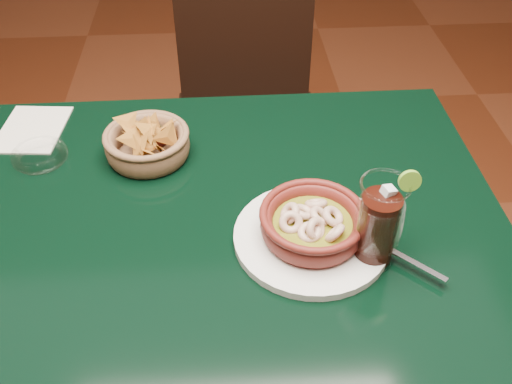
{
  "coord_description": "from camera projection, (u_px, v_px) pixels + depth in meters",
  "views": [
    {
      "loc": [
        0.09,
        -0.78,
        1.47
      ],
      "look_at": [
        0.14,
        -0.02,
        0.81
      ],
      "focal_mm": 40.0,
      "sensor_mm": 36.0,
      "label": 1
    }
  ],
  "objects": [
    {
      "name": "dining_table",
      "position": [
        184.0,
        249.0,
        1.12
      ],
      "size": [
        1.2,
        0.8,
        0.75
      ],
      "color": "black",
      "rests_on": "ground"
    },
    {
      "name": "chip_basket",
      "position": [
        147.0,
        143.0,
        1.16
      ],
      "size": [
        0.21,
        0.21,
        0.12
      ],
      "color": "brown",
      "rests_on": "dining_table"
    },
    {
      "name": "shrimp_plate",
      "position": [
        312.0,
        227.0,
        0.98
      ],
      "size": [
        0.34,
        0.27,
        0.08
      ],
      "color": "silver",
      "rests_on": "dining_table"
    },
    {
      "name": "glass_ashtray",
      "position": [
        40.0,
        155.0,
        1.16
      ],
      "size": [
        0.12,
        0.12,
        0.03
      ],
      "color": "white",
      "rests_on": "dining_table"
    },
    {
      "name": "guacamole_ramekin",
      "position": [
        150.0,
        133.0,
        1.21
      ],
      "size": [
        0.12,
        0.12,
        0.04
      ],
      "color": "#551712",
      "rests_on": "dining_table"
    },
    {
      "name": "cola_drink",
      "position": [
        378.0,
        224.0,
        0.92
      ],
      "size": [
        0.16,
        0.16,
        0.19
      ],
      "color": "white",
      "rests_on": "dining_table"
    },
    {
      "name": "dining_chair",
      "position": [
        245.0,
        108.0,
        1.75
      ],
      "size": [
        0.45,
        0.45,
        0.94
      ],
      "color": "black",
      "rests_on": "ground"
    },
    {
      "name": "paper_menu",
      "position": [
        32.0,
        129.0,
        1.25
      ],
      "size": [
        0.15,
        0.19,
        0.0
      ],
      "color": "beige",
      "rests_on": "dining_table"
    }
  ]
}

